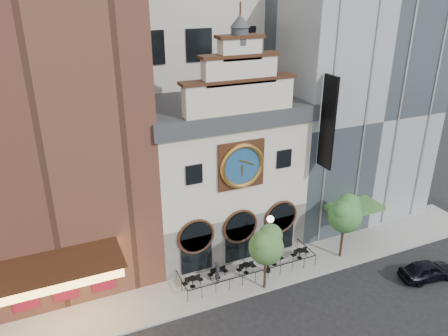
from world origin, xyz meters
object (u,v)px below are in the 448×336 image
bistro_3 (274,260)px  lamppost (269,238)px  tree_right (345,213)px  car_right (428,270)px  bistro_1 (218,273)px  bistro_4 (300,253)px  pedestrian (218,272)px  bistro_0 (193,281)px  bistro_2 (246,268)px  tree_left (267,244)px

bistro_3 → lamppost: (-0.91, -0.63, 2.57)m
tree_right → car_right: bearing=-49.3°
bistro_1 → bistro_4: size_ratio=1.00×
bistro_4 → lamppost: (-3.23, -0.56, 2.57)m
pedestrian → bistro_3: bearing=-60.9°
car_right → bistro_0: bearing=77.8°
bistro_3 → car_right: car_right is taller
bistro_1 → car_right: 15.78m
bistro_3 → tree_right: (5.55, -1.09, 3.45)m
bistro_2 → tree_right: 8.82m
bistro_0 → lamppost: (5.90, -0.66, 2.57)m
bistro_2 → pedestrian: bearing=-176.8°
bistro_0 → bistro_1: (2.10, 0.22, 0.00)m
bistro_2 → lamppost: 3.07m
bistro_4 → bistro_2: bearing=180.0°
pedestrian → lamppost: lamppost is taller
bistro_0 → tree_left: bearing=-24.1°
bistro_1 → lamppost: 4.68m
car_right → bistro_4: bearing=59.4°
bistro_1 → pedestrian: pedestrian is taller
bistro_1 → pedestrian: 0.66m
bistro_4 → car_right: car_right is taller
pedestrian → tree_right: 10.95m
bistro_3 → tree_right: 6.62m
tree_right → bistro_0: bearing=174.8°
bistro_0 → bistro_4: bearing=-0.6°
car_right → lamppost: 12.20m
bistro_3 → bistro_4: same height
bistro_3 → pedestrian: 4.96m
car_right → tree_right: tree_right is taller
bistro_4 → bistro_3: bearing=178.3°
bistro_1 → car_right: (14.49, -6.25, 0.13)m
pedestrian → bistro_0: bearing=109.6°
car_right → pedestrian: size_ratio=2.45×
bistro_2 → bistro_3: (2.50, 0.07, 0.00)m
bistro_2 → pedestrian: (-2.43, -0.14, 0.42)m
car_right → lamppost: (-10.68, 5.37, 2.44)m
bistro_4 → lamppost: 4.16m
lamppost → car_right: bearing=-14.0°
bistro_4 → tree_right: (3.23, -1.02, 3.45)m
bistro_1 → pedestrian: bearing=-115.2°
car_right → tree_left: size_ratio=0.87×
car_right → pedestrian: 15.81m
car_right → tree_right: size_ratio=0.81×
bistro_1 → tree_left: tree_left is taller
bistro_0 → lamppost: size_ratio=0.32×
bistro_0 → car_right: car_right is taller
bistro_2 → bistro_4: bearing=-0.0°
bistro_0 → bistro_2: 4.31m
tree_right → bistro_1: bearing=172.5°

